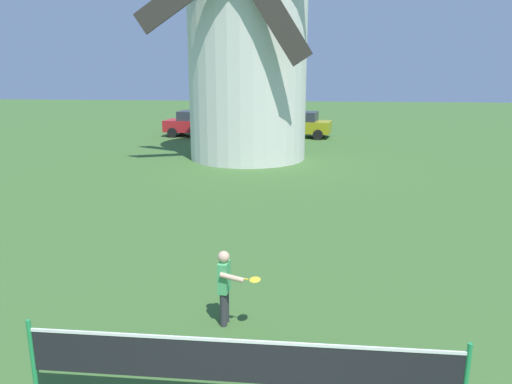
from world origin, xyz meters
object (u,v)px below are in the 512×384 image
at_px(windmill, 247,20).
at_px(tennis_net, 240,362).
at_px(player_far, 225,283).
at_px(parked_car_red, 198,123).
at_px(parked_car_mustard, 299,124).

distance_m(windmill, tennis_net, 18.45).
height_order(tennis_net, player_far, player_far).
relative_size(parked_car_red, parked_car_mustard, 1.04).
xyz_separation_m(tennis_net, player_far, (-0.51, 2.08, 0.05)).
height_order(windmill, parked_car_mustard, windmill).
distance_m(player_far, parked_car_red, 23.12).
distance_m(player_far, parked_car_mustard, 22.78).
bearing_deg(parked_car_red, parked_car_mustard, 2.50).
height_order(tennis_net, parked_car_mustard, parked_car_mustard).
bearing_deg(windmill, parked_car_mustard, 72.48).
relative_size(tennis_net, parked_car_mustard, 1.33).
bearing_deg(tennis_net, player_far, 103.81).
distance_m(parked_car_red, parked_car_mustard, 6.26).
xyz_separation_m(parked_car_red, parked_car_mustard, (6.25, 0.27, -0.00)).
xyz_separation_m(windmill, parked_car_red, (-3.93, 7.07, -5.38)).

